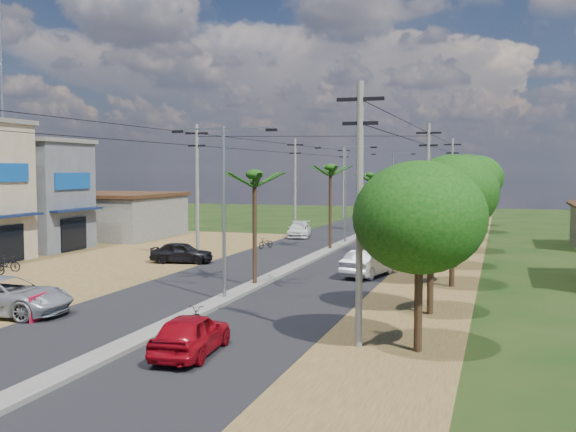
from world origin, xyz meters
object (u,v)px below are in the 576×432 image
object	(u,v)px
car_red_near	(191,335)
car_white_far	(299,230)
car_silver_mid	(369,264)
car_parked_silver	(5,297)
moto_rider_east	(191,321)
roadside_sign	(38,308)
car_parked_dark	(182,253)

from	to	relation	value
car_red_near	car_white_far	xyz separation A→B (m)	(-7.53, 37.46, -0.03)
car_silver_mid	car_parked_silver	world-z (taller)	car_parked_silver
moto_rider_east	roadside_sign	bearing A→B (deg)	-2.66
car_silver_mid	roadside_sign	size ratio (longest dim) A/B	3.54
car_silver_mid	car_white_far	world-z (taller)	car_silver_mid
car_parked_silver	moto_rider_east	bearing A→B (deg)	-97.11
car_parked_dark	moto_rider_east	xyz separation A→B (m)	(8.70, -16.63, -0.23)
car_silver_mid	car_white_far	bearing A→B (deg)	-50.67
moto_rider_east	roadside_sign	distance (m)	6.70
car_silver_mid	car_white_far	xyz separation A→B (m)	(-10.00, 19.74, -0.08)
car_parked_silver	moto_rider_east	world-z (taller)	car_parked_silver
moto_rider_east	car_parked_dark	bearing A→B (deg)	-65.42
car_white_far	car_silver_mid	bearing A→B (deg)	-75.23
car_red_near	moto_rider_east	distance (m)	3.08
car_white_far	car_red_near	bearing A→B (deg)	-90.73
moto_rider_east	car_white_far	bearing A→B (deg)	-82.90
moto_rider_east	car_parked_silver	bearing A→B (deg)	-5.75
car_silver_mid	car_parked_silver	xyz separation A→B (m)	(-12.50, -14.55, 0.03)
car_parked_dark	roadside_sign	xyz separation A→B (m)	(2.00, -16.68, -0.14)
car_red_near	car_white_far	bearing A→B (deg)	-83.21
car_white_far	roadside_sign	world-z (taller)	car_white_far
car_silver_mid	roadside_sign	bearing A→B (deg)	67.48
car_silver_mid	car_parked_dark	distance (m)	12.61
moto_rider_east	roadside_sign	xyz separation A→B (m)	(-6.70, -0.04, 0.09)
car_silver_mid	car_parked_silver	bearing A→B (deg)	61.79
car_red_near	car_parked_dark	distance (m)	21.83
car_silver_mid	car_red_near	bearing A→B (deg)	94.53
car_red_near	moto_rider_east	size ratio (longest dim) A/B	2.39
roadside_sign	moto_rider_east	bearing A→B (deg)	-8.80
car_red_near	car_silver_mid	distance (m)	17.89
moto_rider_east	roadside_sign	world-z (taller)	roadside_sign
car_parked_silver	car_red_near	bearing A→B (deg)	-111.96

